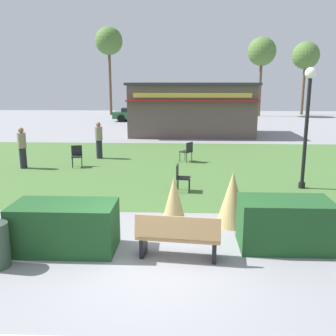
# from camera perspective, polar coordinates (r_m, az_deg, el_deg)

# --- Properties ---
(ground_plane) EXTENTS (80.00, 80.00, 0.00)m
(ground_plane) POSITION_cam_1_polar(r_m,az_deg,el_deg) (7.87, -3.22, -13.95)
(ground_plane) COLOR gray
(lawn_patch) EXTENTS (36.00, 12.00, 0.01)m
(lawn_patch) POSITION_cam_1_polar(r_m,az_deg,el_deg) (16.44, -0.07, 0.37)
(lawn_patch) COLOR #446B33
(lawn_patch) RESTS_ON ground_plane
(park_bench) EXTENTS (1.75, 0.71, 0.95)m
(park_bench) POSITION_cam_1_polar(r_m,az_deg,el_deg) (7.86, 1.51, -10.09)
(park_bench) COLOR tan
(park_bench) RESTS_ON ground_plane
(hedge_left) EXTENTS (2.16, 1.10, 1.03)m
(hedge_left) POSITION_cam_1_polar(r_m,az_deg,el_deg) (8.54, -15.01, -8.41)
(hedge_left) COLOR #1E4C23
(hedge_left) RESTS_ON ground_plane
(hedge_right) EXTENTS (1.93, 1.10, 1.07)m
(hedge_right) POSITION_cam_1_polar(r_m,az_deg,el_deg) (8.74, 16.86, -7.88)
(hedge_right) COLOR #1E4C23
(hedge_right) RESTS_ON ground_plane
(ornamental_grass_behind_left) EXTENTS (0.68, 0.68, 1.30)m
(ornamental_grass_behind_left) POSITION_cam_1_polar(r_m,az_deg,el_deg) (9.40, 0.88, -5.08)
(ornamental_grass_behind_left) COLOR tan
(ornamental_grass_behind_left) RESTS_ON ground_plane
(ornamental_grass_behind_right) EXTENTS (0.80, 0.80, 1.38)m
(ornamental_grass_behind_right) POSITION_cam_1_polar(r_m,az_deg,el_deg) (9.69, 9.50, -4.50)
(ornamental_grass_behind_right) COLOR tan
(ornamental_grass_behind_right) RESTS_ON ground_plane
(lamppost_mid) EXTENTS (0.36, 0.36, 3.96)m
(lamppost_mid) POSITION_cam_1_polar(r_m,az_deg,el_deg) (13.36, 19.91, 7.58)
(lamppost_mid) COLOR black
(lamppost_mid) RESTS_ON ground_plane
(food_kiosk) EXTENTS (8.28, 5.06, 3.42)m
(food_kiosk) POSITION_cam_1_polar(r_m,az_deg,el_deg) (26.04, 3.50, 8.76)
(food_kiosk) COLOR #594C47
(food_kiosk) RESTS_ON ground_plane
(cafe_chair_west) EXTENTS (0.53, 0.53, 0.89)m
(cafe_chair_west) POSITION_cam_1_polar(r_m,az_deg,el_deg) (16.59, -13.33, 1.98)
(cafe_chair_west) COLOR black
(cafe_chair_west) RESTS_ON ground_plane
(cafe_chair_east) EXTENTS (0.62, 0.62, 0.89)m
(cafe_chair_east) POSITION_cam_1_polar(r_m,az_deg,el_deg) (17.13, 2.90, 2.65)
(cafe_chair_east) COLOR black
(cafe_chair_east) RESTS_ON ground_plane
(cafe_chair_center) EXTENTS (0.47, 0.47, 0.89)m
(cafe_chair_center) POSITION_cam_1_polar(r_m,az_deg,el_deg) (12.52, 1.90, -1.13)
(cafe_chair_center) COLOR black
(cafe_chair_center) RESTS_ON ground_plane
(person_strolling) EXTENTS (0.34, 0.34, 1.69)m
(person_strolling) POSITION_cam_1_polar(r_m,az_deg,el_deg) (18.14, -10.18, 4.10)
(person_strolling) COLOR #23232D
(person_strolling) RESTS_ON ground_plane
(person_standing) EXTENTS (0.34, 0.34, 1.69)m
(person_standing) POSITION_cam_1_polar(r_m,az_deg,el_deg) (16.89, -20.74, 2.83)
(person_standing) COLOR #23232D
(person_standing) RESTS_ON ground_plane
(parked_car_west_slot) EXTENTS (4.29, 2.23, 1.20)m
(parked_car_west_slot) POSITION_cam_1_polar(r_m,az_deg,el_deg) (34.85, -4.59, 7.97)
(parked_car_west_slot) COLOR #2D6638
(parked_car_west_slot) RESTS_ON ground_plane
(tree_left_bg) EXTENTS (2.80, 2.80, 8.90)m
(tree_left_bg) POSITION_cam_1_polar(r_m,az_deg,el_deg) (41.72, -8.73, 17.95)
(tree_left_bg) COLOR brown
(tree_left_bg) RESTS_ON ground_plane
(tree_right_bg) EXTENTS (2.80, 2.80, 7.51)m
(tree_right_bg) POSITION_cam_1_polar(r_m,az_deg,el_deg) (44.08, 19.69, 15.32)
(tree_right_bg) COLOR brown
(tree_right_bg) RESTS_ON ground_plane
(tree_center_bg) EXTENTS (2.80, 2.80, 7.78)m
(tree_center_bg) POSITION_cam_1_polar(r_m,az_deg,el_deg) (40.95, 13.69, 16.31)
(tree_center_bg) COLOR brown
(tree_center_bg) RESTS_ON ground_plane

